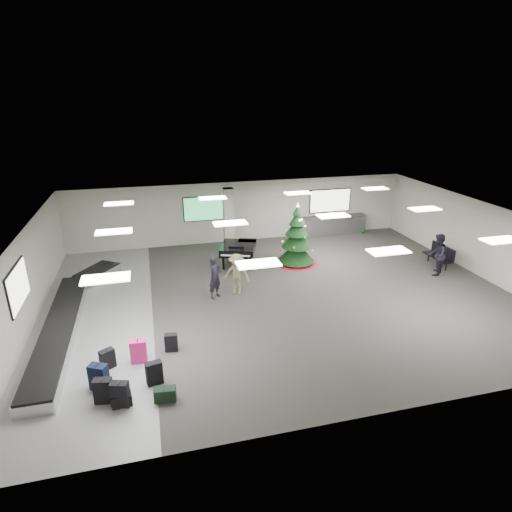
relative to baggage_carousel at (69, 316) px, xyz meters
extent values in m
plane|color=#363431|center=(7.84, 0.08, -0.21)|extent=(18.00, 18.00, 0.00)
cube|color=beige|center=(7.84, 7.08, 1.39)|extent=(18.00, 0.02, 3.20)
cube|color=beige|center=(7.84, -6.92, 1.39)|extent=(18.00, 0.02, 3.20)
cube|color=beige|center=(-1.16, 0.08, 1.39)|extent=(0.02, 14.00, 3.20)
cube|color=beige|center=(16.84, 0.08, 1.39)|extent=(0.02, 14.00, 3.20)
cube|color=silver|center=(7.84, 0.08, 2.99)|extent=(18.00, 14.00, 0.02)
cube|color=gray|center=(0.84, 0.08, -0.21)|extent=(4.00, 14.00, 0.01)
cube|color=#A9A49B|center=(6.84, 5.68, 1.39)|extent=(0.50, 0.50, 3.20)
cube|color=green|center=(5.84, 7.03, 1.69)|extent=(2.20, 0.08, 1.30)
cube|color=white|center=(12.84, 7.03, 1.69)|extent=(2.40, 0.08, 1.30)
cube|color=white|center=(-1.11, -0.92, 1.69)|extent=(0.08, 2.10, 1.30)
cube|color=white|center=(1.84, -3.92, 2.93)|extent=(1.20, 0.60, 0.04)
cube|color=white|center=(1.84, 0.08, 2.93)|extent=(1.20, 0.60, 0.04)
cube|color=white|center=(1.84, 4.08, 2.93)|extent=(1.20, 0.60, 0.04)
cube|color=white|center=(5.84, -3.92, 2.93)|extent=(1.20, 0.60, 0.04)
cube|color=white|center=(5.84, 0.08, 2.93)|extent=(1.20, 0.60, 0.04)
cube|color=white|center=(5.84, 4.08, 2.93)|extent=(1.20, 0.60, 0.04)
cube|color=white|center=(9.84, -3.92, 2.93)|extent=(1.20, 0.60, 0.04)
cube|color=white|center=(9.84, 0.08, 2.93)|extent=(1.20, 0.60, 0.04)
cube|color=white|center=(9.84, 4.08, 2.93)|extent=(1.20, 0.60, 0.04)
cube|color=white|center=(13.84, -3.92, 2.93)|extent=(1.20, 0.60, 0.04)
cube|color=white|center=(13.84, 0.08, 2.93)|extent=(1.20, 0.60, 0.04)
cube|color=white|center=(13.84, 4.08, 2.93)|extent=(1.20, 0.60, 0.04)
cube|color=silver|center=(-0.16, -0.92, -0.02)|extent=(1.00, 8.00, 0.38)
cube|color=black|center=(-0.16, -0.92, 0.19)|extent=(0.95, 7.90, 0.05)
cube|color=silver|center=(0.64, 3.68, -0.02)|extent=(1.97, 2.21, 0.38)
cube|color=black|center=(0.64, 3.68, 0.19)|extent=(1.87, 2.10, 0.05)
cube|color=silver|center=(12.84, 6.73, 0.31)|extent=(4.00, 0.60, 1.05)
cube|color=#2B2C2E|center=(12.84, 6.73, 0.85)|extent=(4.05, 0.65, 0.04)
cube|color=black|center=(1.92, -4.97, 0.14)|extent=(0.50, 0.37, 0.70)
cube|color=black|center=(1.92, -4.97, 0.50)|extent=(0.07, 0.15, 0.02)
cube|color=black|center=(2.79, -4.27, 0.13)|extent=(0.48, 0.32, 0.68)
cube|color=black|center=(2.79, -4.27, 0.48)|extent=(0.06, 0.14, 0.02)
cube|color=#D51B71|center=(2.38, -3.12, 0.16)|extent=(0.49, 0.30, 0.74)
cube|color=black|center=(2.38, -3.12, 0.53)|extent=(0.04, 0.16, 0.02)
cube|color=black|center=(3.35, -2.76, 0.08)|extent=(0.42, 0.27, 0.58)
cube|color=black|center=(3.35, -2.76, 0.38)|extent=(0.05, 0.13, 0.02)
cube|color=black|center=(1.34, -4.13, 0.16)|extent=(0.56, 0.48, 0.75)
cube|color=black|center=(1.34, -4.13, 0.55)|extent=(0.11, 0.16, 0.02)
cube|color=black|center=(1.50, -4.71, 0.13)|extent=(0.50, 0.33, 0.69)
cube|color=black|center=(1.50, -4.71, 0.49)|extent=(0.06, 0.15, 0.02)
cube|color=black|center=(3.03, -5.05, -0.03)|extent=(0.59, 0.35, 0.37)
cube|color=black|center=(3.03, -5.05, 0.17)|extent=(0.05, 0.17, 0.02)
cube|color=black|center=(1.50, -3.20, 0.09)|extent=(0.47, 0.42, 0.60)
cube|color=black|center=(1.50, -3.20, 0.40)|extent=(0.10, 0.13, 0.02)
cube|color=black|center=(1.94, -4.96, -0.05)|extent=(0.53, 0.33, 0.33)
cube|color=black|center=(1.94, -4.96, 0.13)|extent=(0.04, 0.17, 0.02)
cone|color=maroon|center=(9.55, 3.23, -0.15)|extent=(2.04, 2.04, 0.13)
cylinder|color=#3F2819|center=(9.55, 3.23, 0.06)|extent=(0.13, 0.13, 0.54)
cone|color=black|center=(9.55, 3.23, 0.38)|extent=(1.72, 1.72, 0.97)
cone|color=black|center=(9.55, 3.23, 1.02)|extent=(1.40, 1.40, 0.86)
cone|color=black|center=(9.55, 3.23, 1.56)|extent=(1.07, 1.07, 0.75)
cone|color=black|center=(9.55, 3.23, 1.99)|extent=(0.75, 0.75, 0.64)
cone|color=black|center=(9.55, 3.23, 2.37)|extent=(0.43, 0.43, 0.48)
cone|color=#FFE566|center=(9.55, 3.23, 2.60)|extent=(0.17, 0.17, 0.19)
cube|color=black|center=(6.90, 3.74, 0.60)|extent=(2.03, 2.15, 0.28)
cube|color=black|center=(6.58, 2.86, 0.52)|extent=(1.46, 0.76, 0.10)
cube|color=white|center=(6.57, 2.83, 0.58)|extent=(1.26, 0.56, 0.02)
cube|color=black|center=(6.66, 3.09, 0.80)|extent=(0.66, 0.26, 0.22)
cylinder|color=black|center=(6.10, 3.29, 0.12)|extent=(0.10, 0.10, 0.67)
cylinder|color=black|center=(7.23, 2.89, 0.12)|extent=(0.10, 0.10, 0.67)
cylinder|color=black|center=(7.13, 4.40, 0.12)|extent=(0.10, 0.10, 0.67)
cube|color=black|center=(15.76, 1.24, 0.22)|extent=(0.56, 1.57, 0.06)
cylinder|color=black|center=(15.76, 0.62, -0.01)|extent=(0.06, 0.06, 0.41)
cylinder|color=black|center=(15.76, 1.86, -0.01)|extent=(0.06, 0.06, 0.41)
cube|color=black|center=(16.00, 1.24, 0.51)|extent=(0.10, 1.55, 0.52)
imported|color=black|center=(5.29, 0.59, 0.65)|extent=(0.75, 0.73, 1.74)
imported|color=olive|center=(6.18, 0.72, 0.63)|extent=(1.25, 1.05, 1.68)
imported|color=black|center=(15.04, 0.41, 0.72)|extent=(1.14, 1.13, 1.86)
imported|color=#143C13|center=(10.38, 6.12, 0.25)|extent=(0.65, 0.64, 0.92)
imported|color=#143C13|center=(14.69, 6.58, 0.18)|extent=(0.59, 0.59, 0.79)
camera|label=1|loc=(3.07, -14.45, 7.35)|focal=30.00mm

